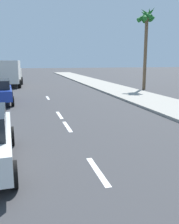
# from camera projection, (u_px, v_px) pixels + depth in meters

# --- Properties ---
(ground_plane) EXTENTS (160.00, 160.00, 0.00)m
(ground_plane) POSITION_uv_depth(u_px,v_px,m) (52.00, 105.00, 16.35)
(ground_plane) COLOR #38383A
(sidewalk_strip) EXTENTS (3.60, 80.00, 0.14)m
(sidewalk_strip) POSITION_uv_depth(u_px,v_px,m) (137.00, 96.00, 19.93)
(sidewalk_strip) COLOR #9E998E
(sidewalk_strip) RESTS_ON ground
(lane_stripe_2) EXTENTS (0.16, 1.80, 0.01)m
(lane_stripe_2) POSITION_uv_depth(u_px,v_px,m) (98.00, 171.00, 6.53)
(lane_stripe_2) COLOR white
(lane_stripe_2) RESTS_ON ground
(lane_stripe_3) EXTENTS (0.16, 1.80, 0.01)m
(lane_stripe_3) POSITION_uv_depth(u_px,v_px,m) (67.00, 127.00, 10.91)
(lane_stripe_3) COLOR white
(lane_stripe_3) RESTS_ON ground
(lane_stripe_4) EXTENTS (0.16, 1.80, 0.01)m
(lane_stripe_4) POSITION_uv_depth(u_px,v_px,m) (59.00, 115.00, 13.19)
(lane_stripe_4) COLOR white
(lane_stripe_4) RESTS_ON ground
(lane_stripe_5) EXTENTS (0.16, 1.80, 0.01)m
(lane_stripe_5) POSITION_uv_depth(u_px,v_px,m) (48.00, 98.00, 19.23)
(lane_stripe_5) COLOR white
(lane_stripe_5) RESTS_ON ground
(delivery_truck) EXTENTS (2.89, 6.34, 2.80)m
(delivery_truck) POSITION_uv_depth(u_px,v_px,m) (9.00, 73.00, 27.26)
(delivery_truck) COLOR beige
(delivery_truck) RESTS_ON ground
(palm_tree_far) EXTENTS (1.80, 1.84, 7.70)m
(palm_tree_far) POSITION_uv_depth(u_px,v_px,m) (147.00, 24.00, 23.49)
(palm_tree_far) COLOR brown
(palm_tree_far) RESTS_ON ground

